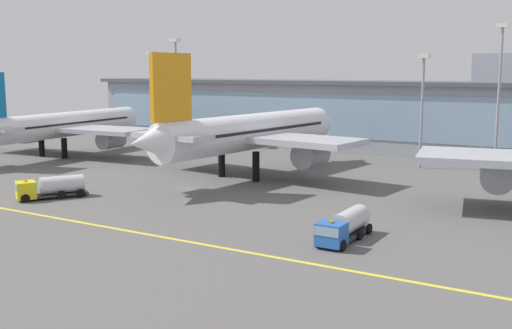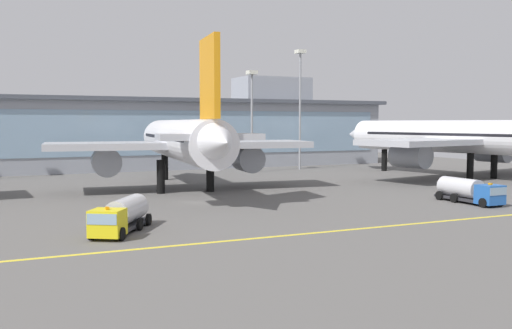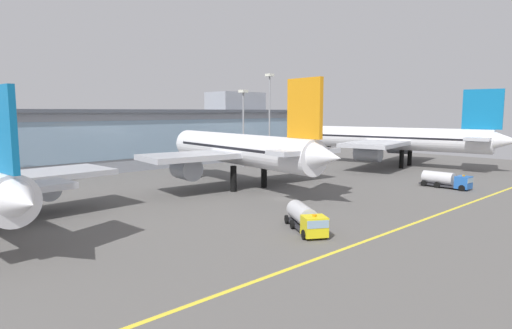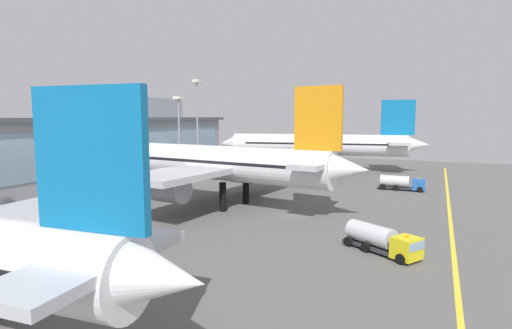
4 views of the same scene
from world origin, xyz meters
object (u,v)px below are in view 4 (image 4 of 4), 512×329
(service_truck_far, at_px, (403,183))
(apron_light_mast_centre, at_px, (179,124))
(fuel_tanker_truck, at_px, (383,240))
(airliner_near_right, at_px, (220,164))
(apron_light_mast_far_east, at_px, (197,113))
(airliner_far_right, at_px, (319,145))

(service_truck_far, height_order, apron_light_mast_centre, apron_light_mast_centre)
(fuel_tanker_truck, relative_size, service_truck_far, 0.99)
(airliner_near_right, bearing_deg, apron_light_mast_far_east, -46.38)
(apron_light_mast_centre, bearing_deg, service_truck_far, -82.43)
(apron_light_mast_centre, distance_m, apron_light_mast_far_east, 12.39)
(apron_light_mast_centre, bearing_deg, apron_light_mast_far_east, 11.81)
(airliner_far_right, bearing_deg, fuel_tanker_truck, 100.08)
(airliner_near_right, relative_size, apron_light_mast_far_east, 2.04)
(airliner_near_right, height_order, apron_light_mast_far_east, apron_light_mast_far_east)
(fuel_tanker_truck, height_order, apron_light_mast_far_east, apron_light_mast_far_east)
(airliner_near_right, bearing_deg, fuel_tanker_truck, 159.61)
(airliner_near_right, bearing_deg, service_truck_far, -128.21)
(service_truck_far, height_order, apron_light_mast_far_east, apron_light_mast_far_east)
(airliner_far_right, distance_m, fuel_tanker_truck, 68.51)
(apron_light_mast_far_east, bearing_deg, service_truck_far, -95.82)
(airliner_near_right, height_order, service_truck_far, airliner_near_right)
(airliner_near_right, relative_size, apron_light_mast_centre, 2.54)
(airliner_near_right, distance_m, apron_light_mast_far_east, 42.03)
(apron_light_mast_centre, xyz_separation_m, apron_light_mast_far_east, (11.84, 2.48, 2.69))
(fuel_tanker_truck, height_order, service_truck_far, same)
(airliner_near_right, xyz_separation_m, fuel_tanker_truck, (-14.01, -27.95, -5.49))
(airliner_far_right, bearing_deg, airliner_near_right, 75.14)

